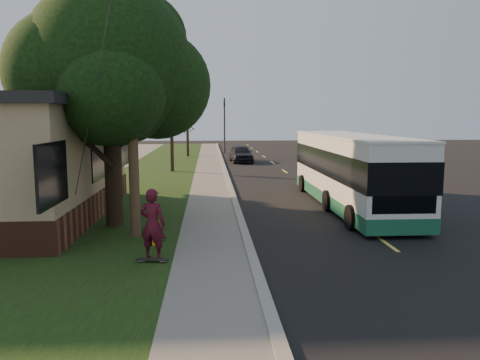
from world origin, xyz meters
name	(u,v)px	position (x,y,z in m)	size (l,w,h in m)	color
ground	(248,245)	(0.00, 0.00, 0.00)	(120.00, 120.00, 0.00)	black
road	(310,190)	(4.00, 10.00, 0.01)	(8.00, 80.00, 0.01)	black
curb	(231,189)	(0.00, 10.00, 0.06)	(0.25, 80.00, 0.12)	gray
sidewalk	(211,190)	(-1.00, 10.00, 0.04)	(2.00, 80.00, 0.08)	slate
grass_verge	(139,191)	(-4.50, 10.00, 0.04)	(5.00, 80.00, 0.07)	black
fire_hydrant	(155,232)	(-2.60, 0.00, 0.43)	(0.32, 0.32, 0.74)	yellow
utility_pole	(131,81)	(-3.31, 0.99, 4.63)	(2.86, 3.21, 9.07)	#473321
leafy_tree	(111,68)	(-4.17, 2.65, 5.17)	(6.30, 6.00, 7.80)	black
bare_tree_near	(172,140)	(-3.50, 18.00, 2.15)	(1.38, 1.21, 4.31)	black
bare_tree_far	(188,135)	(-3.00, 30.00, 2.00)	(1.38, 1.21, 4.03)	black
traffic_signal	(224,122)	(0.50, 34.00, 3.16)	(0.18, 0.22, 5.50)	#2D2D30
transit_bus	(350,169)	(4.60, 5.49, 1.55)	(2.48, 10.75, 2.91)	silver
skateboarder	(153,224)	(-2.50, -1.38, 0.97)	(0.66, 0.43, 1.80)	#4A0E1C
skateboard_main	(156,235)	(-2.67, 0.75, 0.13)	(0.66, 0.91, 0.09)	black
skateboard_spare	(152,260)	(-2.50, -1.63, 0.13)	(0.81, 0.30, 0.07)	black
distant_car	(241,154)	(1.50, 24.57, 0.69)	(1.64, 4.07, 1.39)	black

